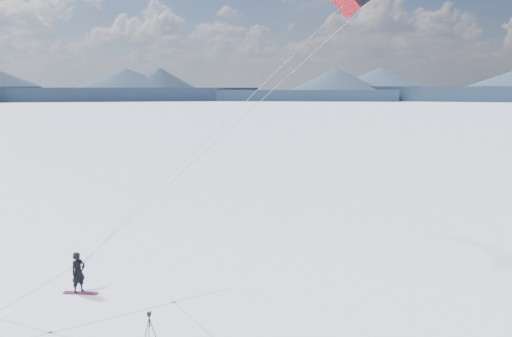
# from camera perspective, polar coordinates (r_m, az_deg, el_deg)

# --- Properties ---
(horizon_hills) EXTENTS (704.47, 706.88, 10.90)m
(horizon_hills) POSITION_cam_1_polar(r_m,az_deg,el_deg) (17.22, -18.53, -3.39)
(horizon_hills) COLOR #1F2C3E
(horizon_hills) RESTS_ON ground
(snowkiter) EXTENTS (0.64, 0.75, 1.75)m
(snowkiter) POSITION_cam_1_polar(r_m,az_deg,el_deg) (22.83, -19.52, -13.19)
(snowkiter) COLOR black
(snowkiter) RESTS_ON ground
(snowboard) EXTENTS (1.48, 0.39, 0.04)m
(snowboard) POSITION_cam_1_polar(r_m,az_deg,el_deg) (22.68, -19.38, -13.27)
(snowboard) COLOR maroon
(snowboard) RESTS_ON ground
(tripod) EXTENTS (0.53, 0.61, 1.25)m
(tripod) POSITION_cam_1_polar(r_m,az_deg,el_deg) (17.47, -12.07, -17.09)
(tripod) COLOR black
(tripod) RESTS_ON ground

